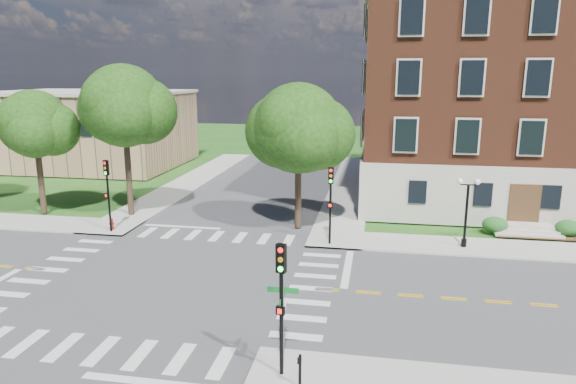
% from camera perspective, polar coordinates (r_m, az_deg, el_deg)
% --- Properties ---
extents(ground, '(160.00, 160.00, 0.00)m').
position_cam_1_polar(ground, '(27.64, -12.58, -9.40)').
color(ground, '#204E16').
rests_on(ground, ground).
extents(road_ew, '(90.00, 12.00, 0.01)m').
position_cam_1_polar(road_ew, '(27.64, -12.58, -9.39)').
color(road_ew, '#3D3D3F').
rests_on(road_ew, ground).
extents(road_ns, '(12.00, 90.00, 0.01)m').
position_cam_1_polar(road_ns, '(27.64, -12.58, -9.39)').
color(road_ns, '#3D3D3F').
rests_on(road_ns, ground).
extents(sidewalk_ne, '(34.00, 34.00, 0.12)m').
position_cam_1_polar(sidewalk_ne, '(40.56, 17.03, -2.29)').
color(sidewalk_ne, '#9E9B93').
rests_on(sidewalk_ne, ground).
extents(sidewalk_nw, '(34.00, 34.00, 0.12)m').
position_cam_1_polar(sidewalk_nw, '(47.65, -22.73, -0.49)').
color(sidewalk_nw, '#9E9B93').
rests_on(sidewalk_nw, ground).
extents(crosswalk_east, '(2.20, 10.20, 0.02)m').
position_cam_1_polar(crosswalk_east, '(25.88, 2.59, -10.69)').
color(crosswalk_east, silver).
rests_on(crosswalk_east, ground).
extents(stop_bar_east, '(0.40, 5.50, 0.00)m').
position_cam_1_polar(stop_bar_east, '(28.51, 6.61, -8.46)').
color(stop_bar_east, silver).
rests_on(stop_bar_east, ground).
extents(main_building, '(30.60, 22.40, 16.50)m').
position_cam_1_polar(main_building, '(47.58, 27.26, 9.17)').
color(main_building, '#AFA79A').
rests_on(main_building, ground).
extents(secondary_building, '(20.40, 15.40, 8.30)m').
position_cam_1_polar(secondary_building, '(62.72, -21.07, 6.63)').
color(secondary_building, '#987453').
rests_on(secondary_building, ground).
extents(tree_b, '(4.92, 4.92, 9.17)m').
position_cam_1_polar(tree_b, '(41.71, -26.33, 6.77)').
color(tree_b, black).
rests_on(tree_b, ground).
extents(tree_c, '(5.91, 5.91, 10.97)m').
position_cam_1_polar(tree_c, '(38.78, -17.79, 9.07)').
color(tree_c, black).
rests_on(tree_c, ground).
extents(tree_d, '(5.96, 5.96, 9.74)m').
position_cam_1_polar(tree_d, '(33.84, 1.16, 7.07)').
color(tree_d, black).
rests_on(tree_d, ground).
extents(traffic_signal_se, '(0.37, 0.43, 4.80)m').
position_cam_1_polar(traffic_signal_se, '(17.66, -0.76, -11.15)').
color(traffic_signal_se, black).
rests_on(traffic_signal_se, ground).
extents(traffic_signal_ne, '(0.34, 0.38, 4.80)m').
position_cam_1_polar(traffic_signal_ne, '(31.16, 4.75, -0.39)').
color(traffic_signal_ne, black).
rests_on(traffic_signal_ne, ground).
extents(traffic_signal_nw, '(0.38, 0.45, 4.80)m').
position_cam_1_polar(traffic_signal_nw, '(35.55, -19.42, 0.59)').
color(traffic_signal_nw, black).
rests_on(traffic_signal_nw, ground).
extents(twin_lamp_west, '(1.36, 0.36, 4.23)m').
position_cam_1_polar(twin_lamp_west, '(32.49, 19.23, -1.73)').
color(twin_lamp_west, black).
rests_on(twin_lamp_west, ground).
extents(street_sign_pole, '(1.10, 1.10, 3.10)m').
position_cam_1_polar(street_sign_pole, '(18.38, -0.54, -13.16)').
color(street_sign_pole, gray).
rests_on(street_sign_pole, ground).
extents(push_button_post, '(0.14, 0.21, 1.20)m').
position_cam_1_polar(push_button_post, '(18.10, 1.33, -19.10)').
color(push_button_post, black).
rests_on(push_button_post, ground).
extents(fire_hydrant, '(0.35, 0.35, 0.75)m').
position_cam_1_polar(fire_hydrant, '(36.66, -19.00, -3.40)').
color(fire_hydrant, '#B6150E').
rests_on(fire_hydrant, ground).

